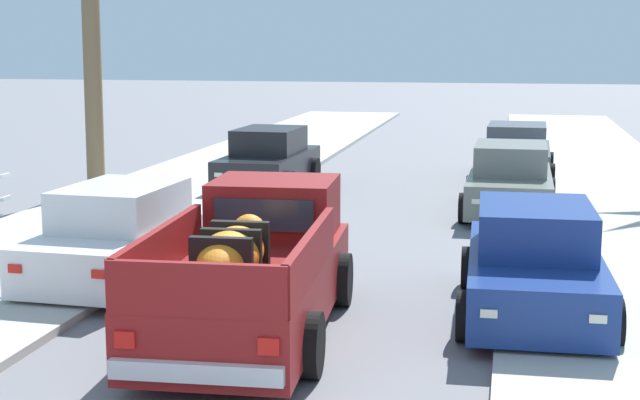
% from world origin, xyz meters
% --- Properties ---
extents(sidewalk_left, '(4.69, 60.00, 0.12)m').
position_xyz_m(sidewalk_left, '(-5.10, 12.00, 0.06)').
color(sidewalk_left, '#B2AFA8').
rests_on(sidewalk_left, ground).
extents(sidewalk_right, '(4.69, 60.00, 0.12)m').
position_xyz_m(sidewalk_right, '(5.10, 12.00, 0.06)').
color(sidewalk_right, '#B2AFA8').
rests_on(sidewalk_right, ground).
extents(curb_left, '(0.16, 60.00, 0.10)m').
position_xyz_m(curb_left, '(-4.16, 12.00, 0.05)').
color(curb_left, silver).
rests_on(curb_left, ground).
extents(curb_right, '(0.16, 60.00, 0.10)m').
position_xyz_m(curb_right, '(4.16, 12.00, 0.05)').
color(curb_right, silver).
rests_on(curb_right, ground).
extents(pickup_truck, '(2.43, 5.31, 1.80)m').
position_xyz_m(pickup_truck, '(-0.33, 5.69, 0.81)').
color(pickup_truck, maroon).
rests_on(pickup_truck, ground).
extents(car_left_near, '(2.12, 4.30, 1.54)m').
position_xyz_m(car_left_near, '(3.25, 7.22, 0.71)').
color(car_left_near, navy).
rests_on(car_left_near, ground).
extents(car_left_mid, '(2.17, 4.32, 1.54)m').
position_xyz_m(car_left_mid, '(-3.06, 7.85, 0.71)').
color(car_left_mid, silver).
rests_on(car_left_mid, ground).
extents(car_right_mid, '(2.12, 4.30, 1.54)m').
position_xyz_m(car_right_mid, '(-3.24, 17.49, 0.71)').
color(car_right_mid, black).
rests_on(car_right_mid, ground).
extents(car_left_far, '(2.10, 4.29, 1.54)m').
position_xyz_m(car_left_far, '(3.05, 20.13, 0.71)').
color(car_left_far, '#474C56').
rests_on(car_left_far, ground).
extents(car_right_far, '(2.05, 4.27, 1.54)m').
position_xyz_m(car_right_far, '(2.89, 14.96, 0.71)').
color(car_right_far, slate).
rests_on(car_right_far, ground).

